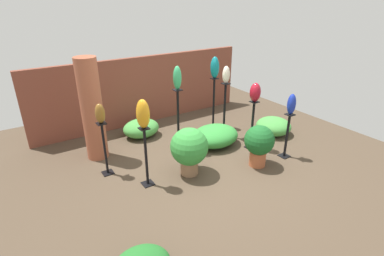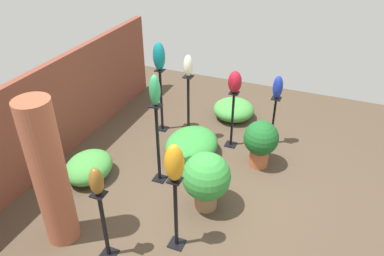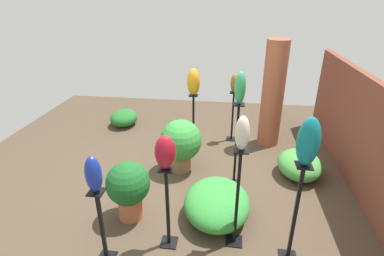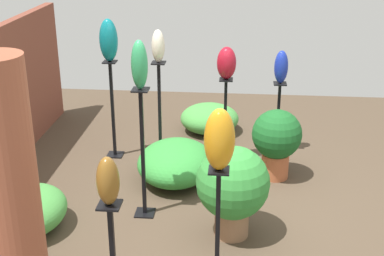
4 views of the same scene
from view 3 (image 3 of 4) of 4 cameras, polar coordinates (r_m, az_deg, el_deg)
name	(u,v)px [view 3 (image 3 of 4)]	position (r m, az deg, el deg)	size (l,w,h in m)	color
ground_plane	(187,184)	(4.87, -0.95, -10.53)	(8.00, 8.00, 0.00)	#4C3D2D
brick_wall_back	(373,147)	(4.83, 31.15, -3.11)	(5.60, 0.12, 1.70)	brown
brick_pillar	(273,95)	(5.92, 15.12, 6.17)	(0.42, 0.42, 2.05)	#9E5138
pedestal_cobalt	(102,230)	(3.59, -16.69, -18.11)	(0.20, 0.20, 0.94)	black
pedestal_ivory	(237,203)	(3.58, 8.55, -13.90)	(0.20, 0.20, 1.29)	black
pedestal_bronze	(232,119)	(6.10, 7.71, 1.77)	(0.20, 0.20, 1.02)	black
pedestal_amber	(193,125)	(5.69, 0.28, 0.62)	(0.20, 0.20, 1.09)	black
pedestal_jade	(236,149)	(4.60, 8.36, -4.01)	(0.20, 0.20, 1.35)	black
pedestal_teal	(294,218)	(3.55, 18.93, -15.98)	(0.20, 0.20, 1.24)	black
pedestal_ruby	(168,211)	(3.60, -4.63, -15.52)	(0.20, 0.20, 1.07)	black
art_vase_cobalt	(93,174)	(3.16, -18.26, -8.40)	(0.16, 0.17, 0.41)	#192D9E
art_vase_ivory	(242,133)	(3.11, 9.56, -0.97)	(0.17, 0.15, 0.38)	beige
art_vase_bronze	(235,83)	(5.86, 8.11, 8.44)	(0.17, 0.16, 0.36)	brown
art_vase_amber	(194,82)	(5.41, 0.29, 8.77)	(0.22, 0.23, 0.49)	orange
art_vase_jade	(240,88)	(4.23, 9.15, 7.55)	(0.17, 0.16, 0.47)	#2D9356
art_vase_teal	(308,142)	(3.05, 21.28, -2.46)	(0.20, 0.22, 0.51)	#0F727A
art_vase_ruby	(165,152)	(3.16, -5.10, -4.66)	(0.22, 0.23, 0.39)	maroon
potted_plant_front_left	(128,187)	(4.05, -12.03, -10.89)	(0.58, 0.58, 0.83)	#B25B38
potted_plant_mid_left	(181,142)	(4.97, -2.12, -2.69)	(0.69, 0.69, 0.91)	#936B4C
foliage_bed_east	(300,165)	(5.27, 19.82, -6.57)	(0.85, 0.71, 0.41)	#479942
foliage_bed_west	(217,203)	(4.15, 4.77, -14.03)	(1.08, 0.88, 0.44)	#338C38
foliage_bed_rear	(124,118)	(7.02, -12.83, 1.92)	(0.72, 0.60, 0.36)	#236B28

